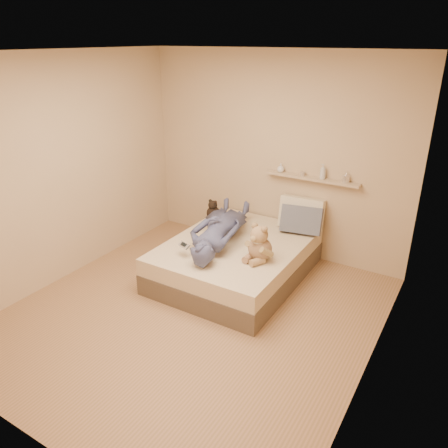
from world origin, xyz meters
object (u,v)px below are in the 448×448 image
Objects in this scene: pillow_cream at (302,213)px; wall_shelf at (312,178)px; bed at (236,260)px; game_console at (184,245)px; pillow_grey at (301,220)px; person at (219,228)px; teddy_bear at (259,246)px; dark_plush at (213,211)px.

pillow_cream is 0.46m from wall_shelf.
game_console reaches higher than bed.
pillow_grey is 0.42× the size of wall_shelf.
person is (-0.20, -0.07, 0.41)m from bed.
pillow_cream is 1.13m from person.
bed is 0.77m from game_console.
teddy_bear reaches higher than pillow_grey.
pillow_cream reaches higher than person.
game_console is 0.14× the size of wall_shelf.
wall_shelf is at bearing 59.63° from game_console.
pillow_grey is 0.53m from wall_shelf.
bed is 1.58× the size of wall_shelf.
pillow_grey is 1.06m from person.
wall_shelf reaches higher than pillow_cream.
pillow_cream is at bearing -130.77° from wall_shelf.
wall_shelf is at bearing 86.76° from pillow_grey.
game_console is 1.11m from dark_plush.
bed is at bearing -37.23° from dark_plush.
dark_plush is at bearing 105.55° from game_console.
teddy_bear is at bearing 24.65° from game_console.
bed is 3.45× the size of pillow_cream.
pillow_grey reaches higher than bed.
teddy_bear is 0.79× the size of pillow_cream.
person reaches higher than game_console.
pillow_cream is 0.46× the size of wall_shelf.
pillow_cream reaches higher than bed.
wall_shelf reaches higher than pillow_grey.
person is at bearing -134.14° from pillow_grey.
pillow_grey is (0.87, 1.28, 0.03)m from game_console.
person reaches higher than pillow_grey.
game_console is at bearing 61.36° from person.
teddy_bear is 0.87× the size of pillow_grey.
game_console is 0.38× the size of teddy_bear.
dark_plush is 1.17m from pillow_cream.
dark_plush is at bearing -162.44° from pillow_cream.
wall_shelf reaches higher than teddy_bear.
wall_shelf is (1.18, 0.43, 0.53)m from dark_plush.
bed is 1.38m from wall_shelf.
pillow_cream is at bearing -141.61° from person.
pillow_cream is (1.11, 0.35, 0.08)m from dark_plush.
bed is 1.27× the size of person.
teddy_bear is (0.76, 0.35, 0.04)m from game_console.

